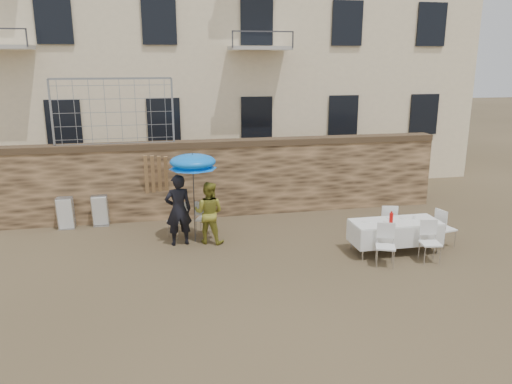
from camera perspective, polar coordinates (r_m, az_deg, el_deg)
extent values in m
plane|color=brown|center=(10.41, 0.28, -10.68)|extent=(80.00, 80.00, 0.00)
cube|color=brown|center=(14.72, -3.72, 1.55)|extent=(13.00, 0.50, 2.20)
imported|color=black|center=(12.45, -8.86, -2.05)|extent=(0.71, 0.51, 1.80)
imported|color=gold|center=(12.54, -5.42, -2.36)|extent=(0.95, 0.86, 1.58)
cylinder|color=#3F3F44|center=(12.55, -7.07, -1.58)|extent=(0.03, 0.03, 1.91)
cone|color=blue|center=(12.30, -7.23, 3.19)|extent=(1.18, 1.18, 0.22)
cube|color=white|center=(12.34, 15.67, -3.33)|extent=(2.10, 0.85, 0.05)
cylinder|color=silver|center=(11.78, 12.15, -5.95)|extent=(0.04, 0.04, 0.74)
cylinder|color=silver|center=(12.64, 20.11, -5.10)|extent=(0.04, 0.04, 0.74)
cylinder|color=silver|center=(12.37, 10.88, -4.85)|extent=(0.04, 0.04, 0.74)
cylinder|color=silver|center=(13.19, 18.57, -4.12)|extent=(0.04, 0.04, 0.74)
cylinder|color=red|center=(12.08, 15.19, -2.92)|extent=(0.09, 0.09, 0.26)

